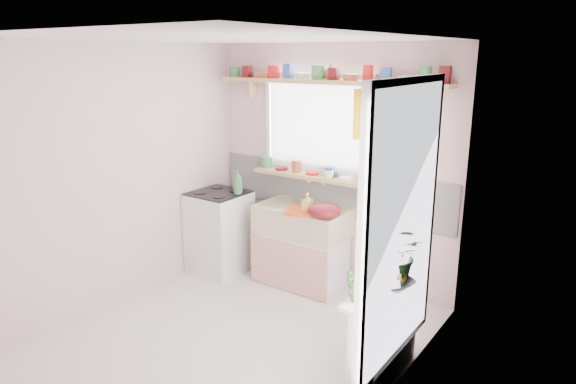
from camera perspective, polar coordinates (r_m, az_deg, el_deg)
The scene contains 19 objects.
room at distance 4.43m, azimuth 7.33°, elevation 1.72°, with size 3.20×3.20×3.20m.
sink_unit at distance 5.46m, azimuth 1.58°, elevation -5.87°, with size 0.95×0.65×1.11m.
cooker at distance 5.82m, azimuth -7.61°, elevation -4.35°, with size 0.58×0.58×0.93m.
radiator_ledge at distance 3.98m, azimuth 10.67°, elevation -15.20°, with size 0.22×0.95×0.78m.
windowsill at distance 5.40m, azimuth 2.72°, elevation 1.75°, with size 1.40×0.22×0.04m, color tan.
pine_shelf at distance 5.18m, azimuth 4.23°, elevation 12.11°, with size 2.52×0.24×0.04m, color tan.
shelf_crockery at distance 5.17m, azimuth 4.25°, elevation 12.94°, with size 2.47×0.11×0.12m.
sill_crockery at distance 5.39m, azimuth 2.57°, elevation 2.54°, with size 1.35×0.11×0.12m.
dish_tray at distance 5.12m, azimuth 1.99°, elevation -2.16°, with size 0.37×0.28×0.04m, color #F45015.
colander at distance 4.96m, azimuth 4.06°, elevation -2.06°, with size 0.33×0.33×0.15m, color #5E1013.
jade_plant at distance 3.74m, azimuth 11.95°, elevation -6.66°, with size 0.44×0.38×0.49m, color #306227.
fruit_bowl at distance 3.76m, azimuth 11.33°, elevation -9.95°, with size 0.31×0.31×0.08m, color silver.
herb_pot at distance 3.51m, azimuth 7.37°, elevation -10.27°, with size 0.12×0.08×0.24m, color #336026.
soap_bottle_sink at distance 5.08m, azimuth 2.20°, elevation -1.26°, with size 0.09×0.10×0.21m, color #D3C45D.
sill_cup at distance 5.22m, azimuth 4.46°, elevation 1.99°, with size 0.12×0.12×0.09m, color silver.
sill_bowl at distance 5.34m, azimuth 4.80°, elevation 2.12°, with size 0.19×0.19×0.06m, color #2E5196.
shelf_vase at distance 5.21m, azimuth 4.76°, elevation 13.18°, with size 0.15×0.15×0.15m, color #A75733.
cooker_bottle at distance 5.57m, azimuth -5.62°, elevation 1.12°, with size 0.10×0.10×0.26m, color #42844B.
fruit at distance 3.74m, azimuth 11.50°, elevation -9.09°, with size 0.20×0.14×0.10m.
Camera 1 is at (2.64, -2.97, 2.39)m, focal length 32.00 mm.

